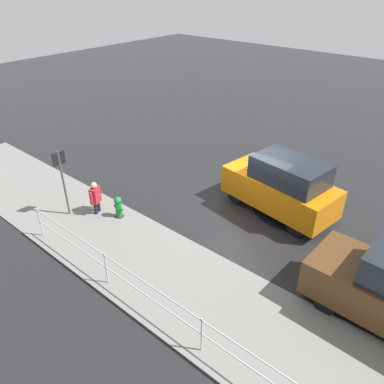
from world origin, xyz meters
name	(u,v)px	position (x,y,z in m)	size (l,w,h in m)	color
ground_plane	(240,208)	(0.00, 0.00, 0.00)	(60.00, 60.00, 0.00)	black
kerb_strip	(157,269)	(0.00, 4.20, 0.02)	(24.00, 3.20, 0.04)	slate
moving_hatchback	(282,186)	(-1.16, -0.68, 1.03)	(4.11, 2.27, 2.06)	orange
fire_hydrant	(119,207)	(2.82, 3.18, 0.40)	(0.42, 0.31, 0.80)	#197A2D
pedestrian	(95,196)	(3.60, 3.49, 0.68)	(0.36, 0.53, 1.22)	#B2262D
metal_railing	(149,292)	(-1.00, 5.44, 0.74)	(9.75, 0.04, 1.05)	#B7BABF
sign_post	(62,174)	(4.26, 4.18, 1.58)	(0.07, 0.44, 2.40)	#4C4C51
puddle_patch	(293,209)	(-1.48, -1.13, 0.00)	(2.86, 2.86, 0.01)	black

